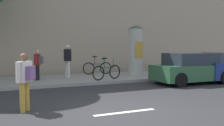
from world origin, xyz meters
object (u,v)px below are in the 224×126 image
Objects in this scene: poster_column at (136,50)px; bicycle_leaning at (107,72)px; parked_car_blue at (192,69)px; pedestrian_in_light_jacket at (68,58)px; pedestrian_near_pole at (25,77)px; pedestrian_in_dark_shirt at (38,62)px; bicycle_upright at (97,68)px.

poster_column is 1.69× the size of bicycle_leaning.
parked_car_blue is at bearing -27.55° from bicycle_leaning.
poster_column is 1.66× the size of pedestrian_in_light_jacket.
pedestrian_in_dark_shirt is (1.14, 5.53, 0.07)m from pedestrian_near_pole.
pedestrian_near_pole reaches higher than bicycle_leaning.
poster_column is at bearing -5.73° from pedestrian_in_light_jacket.
poster_column is at bearing 112.59° from parked_car_blue.
bicycle_upright is (4.77, 6.94, -0.41)m from pedestrian_near_pole.
pedestrian_in_light_jacket is at bearing 174.27° from poster_column.
poster_column reaches higher than bicycle_leaning.
pedestrian_near_pole reaches higher than parked_car_blue.
bicycle_leaning is at bearing -20.42° from pedestrian_in_dark_shirt.
pedestrian_in_light_jacket reaches higher than pedestrian_near_pole.
pedestrian_in_light_jacket is at bearing -156.01° from bicycle_upright.
pedestrian_near_pole is (-6.65, -5.64, -0.67)m from poster_column.
poster_column is 0.71× the size of parked_car_blue.
pedestrian_in_dark_shirt is at bearing 78.32° from pedestrian_near_pole.
parked_car_blue is (3.70, -1.93, 0.17)m from bicycle_leaning.
pedestrian_in_dark_shirt reaches higher than parked_car_blue.
pedestrian_in_light_jacket is 0.43× the size of parked_car_blue.
pedestrian_in_dark_shirt is 0.36× the size of parked_car_blue.
bicycle_leaning is (3.14, -1.17, -0.48)m from pedestrian_in_dark_shirt.
bicycle_leaning and bicycle_upright have the same top height.
poster_column reaches higher than bicycle_upright.
poster_column is at bearing -34.52° from bicycle_upright.
pedestrian_near_pole is at bearing -114.44° from pedestrian_in_light_jacket.
bicycle_upright is at bearing 125.54° from parked_car_blue.
pedestrian_in_dark_shirt is 3.39m from bicycle_leaning.
pedestrian_in_dark_shirt is (-5.51, -0.11, -0.60)m from poster_column.
parked_car_blue is (6.85, -3.10, -0.31)m from pedestrian_in_dark_shirt.
poster_column is at bearing 1.14° from pedestrian_in_dark_shirt.
pedestrian_in_light_jacket is 2.36m from bicycle_leaning.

